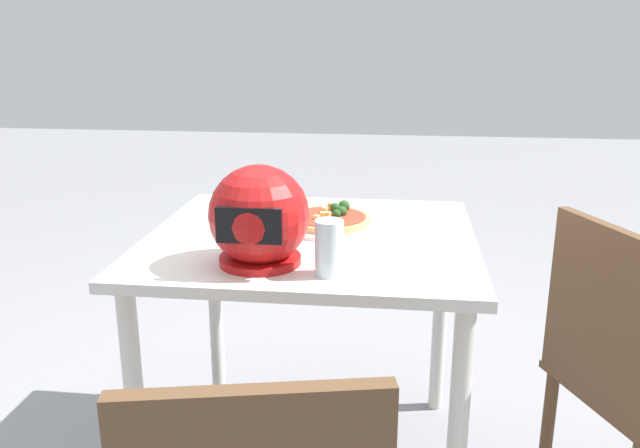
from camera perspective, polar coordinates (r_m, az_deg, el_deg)
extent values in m
cube|color=beige|center=(1.90, -0.77, -1.37)|extent=(0.94, 0.87, 0.03)
cylinder|color=beige|center=(2.38, 10.45, -7.80)|extent=(0.05, 0.05, 0.74)
cylinder|color=beige|center=(2.46, -9.15, -6.89)|extent=(0.05, 0.05, 0.74)
cylinder|color=beige|center=(1.72, 11.89, -18.11)|extent=(0.05, 0.05, 0.74)
cylinder|color=beige|center=(1.84, -15.76, -16.06)|extent=(0.05, 0.05, 0.74)
cylinder|color=white|center=(1.98, 0.74, -0.04)|extent=(0.31, 0.31, 0.01)
cylinder|color=tan|center=(1.97, 0.75, 0.38)|extent=(0.26, 0.26, 0.02)
cylinder|color=red|center=(1.97, 0.75, 0.67)|extent=(0.23, 0.23, 0.00)
sphere|color=#234C1E|center=(2.02, 1.34, 1.41)|extent=(0.03, 0.03, 0.03)
sphere|color=#234C1E|center=(2.04, 2.11, 1.58)|extent=(0.04, 0.04, 0.04)
sphere|color=#234C1E|center=(1.96, 1.44, 0.90)|extent=(0.03, 0.03, 0.03)
sphere|color=#234C1E|center=(1.98, 1.90, 1.10)|extent=(0.03, 0.03, 0.03)
cylinder|color=#E0D172|center=(2.05, 0.90, 1.61)|extent=(0.02, 0.02, 0.02)
cylinder|color=#E0D172|center=(1.95, 0.70, 0.83)|extent=(0.02, 0.02, 0.02)
cylinder|color=#E0D172|center=(1.93, -0.31, 0.58)|extent=(0.03, 0.03, 0.01)
cylinder|color=#E0D172|center=(1.95, 0.26, 0.82)|extent=(0.02, 0.02, 0.02)
cylinder|color=#E0D172|center=(2.01, 0.42, 1.26)|extent=(0.03, 0.03, 0.01)
sphere|color=#B21414|center=(1.64, -5.35, 0.77)|extent=(0.25, 0.25, 0.25)
cylinder|color=#B21414|center=(1.67, -5.25, -3.10)|extent=(0.21, 0.21, 0.02)
cube|color=black|center=(1.53, -6.23, -0.13)|extent=(0.16, 0.02, 0.09)
cylinder|color=silver|center=(1.57, 0.81, -2.10)|extent=(0.07, 0.07, 0.14)
cube|color=brown|center=(1.75, 23.38, -7.27)|extent=(0.18, 0.36, 0.45)
cylinder|color=brown|center=(2.09, 19.20, -17.12)|extent=(0.04, 0.04, 0.43)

